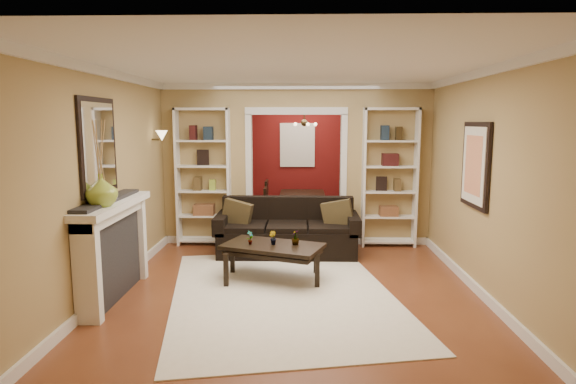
{
  "coord_description": "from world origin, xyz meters",
  "views": [
    {
      "loc": [
        0.08,
        -6.93,
        2.08
      ],
      "look_at": [
        -0.08,
        -0.8,
        1.18
      ],
      "focal_mm": 30.0,
      "sensor_mm": 36.0,
      "label": 1
    }
  ],
  "objects_px": {
    "bookshelf_left": "(204,177)",
    "sofa": "(287,227)",
    "dining_table": "(304,209)",
    "coffee_table": "(273,262)",
    "bookshelf_right": "(389,178)",
    "fireplace": "(116,250)"
  },
  "relations": [
    {
      "from": "bookshelf_left",
      "to": "sofa",
      "type": "bearing_deg",
      "value": -22.2
    },
    {
      "from": "sofa",
      "to": "dining_table",
      "type": "height_order",
      "value": "sofa"
    },
    {
      "from": "bookshelf_left",
      "to": "dining_table",
      "type": "distance_m",
      "value": 2.58
    },
    {
      "from": "coffee_table",
      "to": "bookshelf_right",
      "type": "height_order",
      "value": "bookshelf_right"
    },
    {
      "from": "coffee_table",
      "to": "bookshelf_left",
      "type": "xyz_separation_m",
      "value": [
        -1.27,
        1.83,
        0.91
      ]
    },
    {
      "from": "coffee_table",
      "to": "dining_table",
      "type": "relative_size",
      "value": 0.76
    },
    {
      "from": "sofa",
      "to": "bookshelf_right",
      "type": "xyz_separation_m",
      "value": [
        1.68,
        0.58,
        0.72
      ]
    },
    {
      "from": "coffee_table",
      "to": "dining_table",
      "type": "height_order",
      "value": "dining_table"
    },
    {
      "from": "sofa",
      "to": "coffee_table",
      "type": "bearing_deg",
      "value": -97.09
    },
    {
      "from": "sofa",
      "to": "fireplace",
      "type": "relative_size",
      "value": 1.31
    },
    {
      "from": "bookshelf_right",
      "to": "dining_table",
      "type": "distance_m",
      "value": 2.4
    },
    {
      "from": "coffee_table",
      "to": "fireplace",
      "type": "bearing_deg",
      "value": -138.39
    },
    {
      "from": "sofa",
      "to": "coffee_table",
      "type": "distance_m",
      "value": 1.28
    },
    {
      "from": "sofa",
      "to": "bookshelf_left",
      "type": "xyz_separation_m",
      "value": [
        -1.42,
        0.58,
        0.72
      ]
    },
    {
      "from": "coffee_table",
      "to": "dining_table",
      "type": "distance_m",
      "value": 3.61
    },
    {
      "from": "sofa",
      "to": "coffee_table",
      "type": "xyz_separation_m",
      "value": [
        -0.16,
        -1.25,
        -0.19
      ]
    },
    {
      "from": "bookshelf_right",
      "to": "fireplace",
      "type": "height_order",
      "value": "bookshelf_right"
    },
    {
      "from": "coffee_table",
      "to": "bookshelf_right",
      "type": "distance_m",
      "value": 2.75
    },
    {
      "from": "sofa",
      "to": "bookshelf_left",
      "type": "distance_m",
      "value": 1.69
    },
    {
      "from": "bookshelf_left",
      "to": "fireplace",
      "type": "bearing_deg",
      "value": -102.05
    },
    {
      "from": "bookshelf_left",
      "to": "fireplace",
      "type": "distance_m",
      "value": 2.65
    },
    {
      "from": "fireplace",
      "to": "sofa",
      "type": "bearing_deg",
      "value": 44.83
    }
  ]
}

